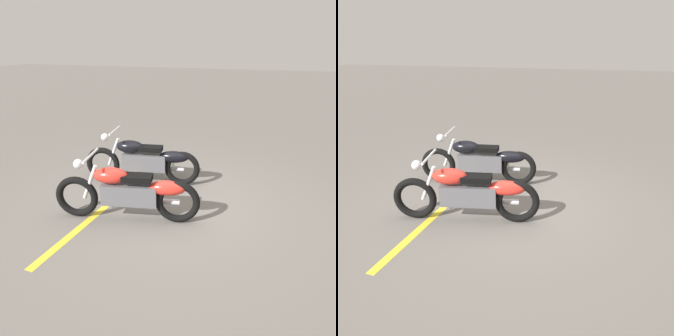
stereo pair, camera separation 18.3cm
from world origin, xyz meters
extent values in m
plane|color=#66605B|center=(0.00, 0.00, 0.00)|extent=(60.00, 60.00, 0.00)
torus|color=black|center=(-1.26, -0.84, 0.34)|extent=(0.68, 0.25, 0.67)
torus|color=black|center=(0.27, -0.51, 0.34)|extent=(0.68, 0.25, 0.67)
cube|color=#59595E|center=(-0.45, -0.67, 0.42)|extent=(0.87, 0.40, 0.32)
ellipsoid|color=red|center=(-0.71, -0.72, 0.72)|extent=(0.57, 0.39, 0.24)
ellipsoid|color=red|center=(0.11, -0.54, 0.56)|extent=(0.60, 0.35, 0.22)
cube|color=black|center=(-0.32, -0.64, 0.70)|extent=(0.48, 0.33, 0.09)
cylinder|color=silver|center=(-1.03, -0.79, 0.60)|extent=(0.27, 0.11, 0.56)
cylinder|color=silver|center=(-0.98, -0.78, 1.02)|extent=(0.17, 0.61, 0.04)
sphere|color=silver|center=(-1.18, -0.83, 0.88)|extent=(0.15, 0.15, 0.15)
cylinder|color=silver|center=(-0.09, -0.44, 0.26)|extent=(0.70, 0.24, 0.09)
torus|color=black|center=(-1.60, 0.54, 0.34)|extent=(0.68, 0.22, 0.67)
torus|color=black|center=(-0.06, 0.81, 0.34)|extent=(0.68, 0.22, 0.67)
cube|color=#59595E|center=(-0.78, 0.68, 0.42)|extent=(0.87, 0.36, 0.32)
ellipsoid|color=black|center=(-1.05, 0.64, 0.72)|extent=(0.56, 0.37, 0.24)
ellipsoid|color=black|center=(-0.22, 0.78, 0.56)|extent=(0.59, 0.33, 0.22)
cube|color=black|center=(-0.65, 0.71, 0.70)|extent=(0.47, 0.31, 0.09)
cylinder|color=silver|center=(-1.37, 0.58, 0.60)|extent=(0.27, 0.10, 0.56)
cylinder|color=silver|center=(-1.32, 0.59, 1.02)|extent=(0.14, 0.62, 0.04)
sphere|color=silver|center=(-1.52, 0.56, 0.88)|extent=(0.15, 0.15, 0.15)
cylinder|color=silver|center=(-0.41, 0.89, 0.26)|extent=(0.71, 0.21, 0.09)
cube|color=yellow|center=(-1.02, -0.57, 0.00)|extent=(0.26, 3.20, 0.01)
camera|label=1|loc=(1.49, -4.50, 2.54)|focal=33.76mm
camera|label=2|loc=(1.32, -4.56, 2.54)|focal=33.76mm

